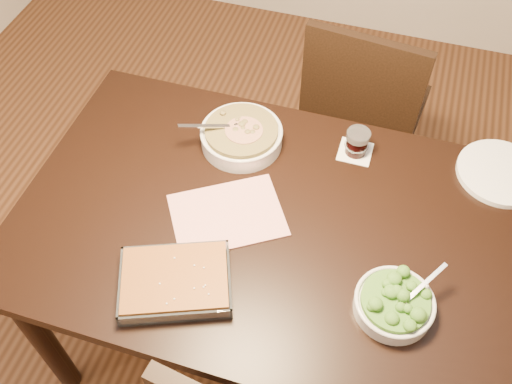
{
  "coord_description": "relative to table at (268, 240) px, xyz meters",
  "views": [
    {
      "loc": [
        0.23,
        -0.87,
        2.04
      ],
      "look_at": [
        -0.05,
        0.05,
        0.8
      ],
      "focal_mm": 40.0,
      "sensor_mm": 36.0,
      "label": 1
    }
  ],
  "objects": [
    {
      "name": "ground",
      "position": [
        0.0,
        0.0,
        -0.65
      ],
      "size": [
        4.0,
        4.0,
        0.0
      ],
      "primitive_type": "plane",
      "color": "#422412",
      "rests_on": "ground"
    },
    {
      "name": "table",
      "position": [
        0.0,
        0.0,
        0.0
      ],
      "size": [
        1.4,
        0.9,
        0.75
      ],
      "color": "black",
      "rests_on": "ground"
    },
    {
      "name": "dinner_plate",
      "position": [
        0.6,
        0.36,
        0.1
      ],
      "size": [
        0.25,
        0.25,
        0.02
      ],
      "primitive_type": "cylinder",
      "color": "white",
      "rests_on": "table"
    },
    {
      "name": "wine_tumbler",
      "position": [
        0.18,
        0.32,
        0.14
      ],
      "size": [
        0.07,
        0.07,
        0.08
      ],
      "color": "black",
      "rests_on": "coaster"
    },
    {
      "name": "broccoli_bowl",
      "position": [
        0.37,
        -0.16,
        0.12
      ],
      "size": [
        0.2,
        0.21,
        0.08
      ],
      "color": "silver",
      "rests_on": "table"
    },
    {
      "name": "magazine_a",
      "position": [
        -0.12,
        -0.02,
        0.1
      ],
      "size": [
        0.37,
        0.35,
        0.01
      ],
      "primitive_type": "cube",
      "rotation": [
        0.0,
        0.0,
        0.57
      ],
      "color": "#C4383E",
      "rests_on": "table"
    },
    {
      "name": "chair_far",
      "position": [
        0.15,
        0.78,
        -0.15
      ],
      "size": [
        0.47,
        0.47,
        0.91
      ],
      "rotation": [
        0.0,
        0.0,
        3.02
      ],
      "color": "black",
      "rests_on": "ground"
    },
    {
      "name": "baking_dish",
      "position": [
        -0.17,
        -0.26,
        0.12
      ],
      "size": [
        0.33,
        0.29,
        0.05
      ],
      "rotation": [
        0.0,
        0.0,
        0.38
      ],
      "color": "silver",
      "rests_on": "table"
    },
    {
      "name": "stew_bowl",
      "position": [
        -0.16,
        0.26,
        0.13
      ],
      "size": [
        0.26,
        0.25,
        0.09
      ],
      "color": "silver",
      "rests_on": "table"
    },
    {
      "name": "coaster",
      "position": [
        0.18,
        0.32,
        0.1
      ],
      "size": [
        0.1,
        0.1,
        0.0
      ],
      "primitive_type": "cube",
      "color": "white",
      "rests_on": "table"
    }
  ]
}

